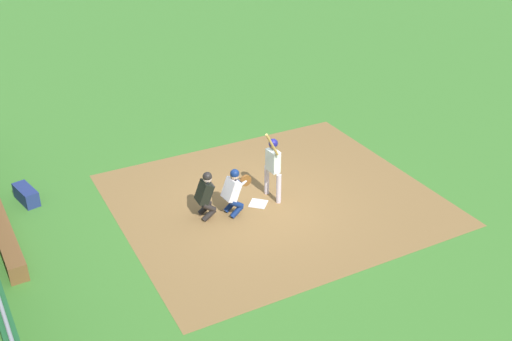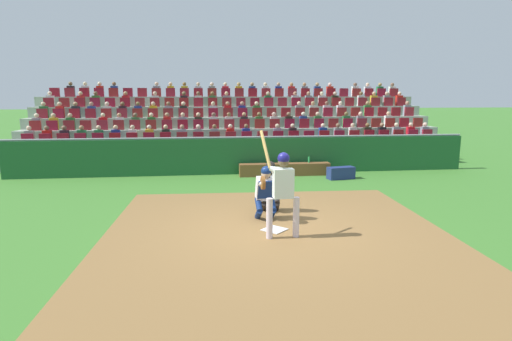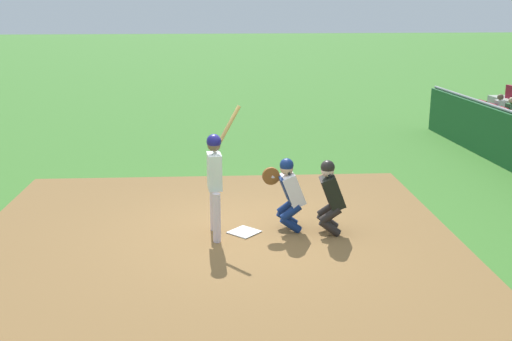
{
  "view_description": "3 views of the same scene",
  "coord_description": "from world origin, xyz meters",
  "px_view_note": "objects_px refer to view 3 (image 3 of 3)",
  "views": [
    {
      "loc": [
        11.74,
        -6.89,
        8.45
      ],
      "look_at": [
        0.15,
        -0.16,
        1.13
      ],
      "focal_mm": 42.45,
      "sensor_mm": 36.0,
      "label": 1
    },
    {
      "loc": [
        1.46,
        8.58,
        2.88
      ],
      "look_at": [
        0.32,
        -0.62,
        1.2
      ],
      "focal_mm": 29.61,
      "sensor_mm": 36.0,
      "label": 2
    },
    {
      "loc": [
        -9.54,
        0.75,
        3.73
      ],
      "look_at": [
        -0.48,
        -0.15,
        1.24
      ],
      "focal_mm": 41.83,
      "sensor_mm": 36.0,
      "label": 3
    }
  ],
  "objects_px": {
    "catcher_crouching": "(289,190)",
    "home_plate_marker": "(244,232)",
    "home_plate_umpire": "(330,193)",
    "batter_at_plate": "(215,174)"
  },
  "relations": [
    {
      "from": "home_plate_marker",
      "to": "batter_at_plate",
      "type": "xyz_separation_m",
      "value": [
        -0.07,
        0.48,
        1.07
      ]
    },
    {
      "from": "home_plate_umpire",
      "to": "home_plate_marker",
      "type": "bearing_deg",
      "value": 84.74
    },
    {
      "from": "catcher_crouching",
      "to": "home_plate_umpire",
      "type": "height_order",
      "value": "home_plate_umpire"
    },
    {
      "from": "home_plate_marker",
      "to": "home_plate_umpire",
      "type": "bearing_deg",
      "value": -95.26
    },
    {
      "from": "catcher_crouching",
      "to": "home_plate_marker",
      "type": "bearing_deg",
      "value": 96.55
    },
    {
      "from": "batter_at_plate",
      "to": "home_plate_umpire",
      "type": "height_order",
      "value": "batter_at_plate"
    },
    {
      "from": "home_plate_marker",
      "to": "catcher_crouching",
      "type": "relative_size",
      "value": 0.34
    },
    {
      "from": "home_plate_marker",
      "to": "batter_at_plate",
      "type": "relative_size",
      "value": 0.2
    },
    {
      "from": "batter_at_plate",
      "to": "home_plate_marker",
      "type": "bearing_deg",
      "value": -81.35
    },
    {
      "from": "home_plate_marker",
      "to": "home_plate_umpire",
      "type": "relative_size",
      "value": 0.34
    }
  ]
}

